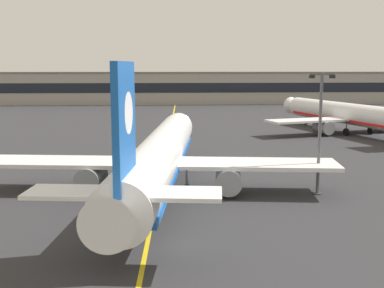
# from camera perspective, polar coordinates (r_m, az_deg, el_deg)

# --- Properties ---
(ground_plane) EXTENTS (400.00, 400.00, 0.00)m
(ground_plane) POSITION_cam_1_polar(r_m,az_deg,el_deg) (31.86, -3.14, -11.81)
(ground_plane) COLOR #2D2D30
(taxiway_centreline) EXTENTS (7.44, 179.87, 0.01)m
(taxiway_centreline) POSITION_cam_1_polar(r_m,az_deg,el_deg) (60.83, -3.25, -1.64)
(taxiway_centreline) COLOR yellow
(taxiway_centreline) RESTS_ON ground
(airliner_foreground) EXTENTS (32.34, 41.50, 11.65)m
(airliner_foreground) POSITION_cam_1_polar(r_m,az_deg,el_deg) (43.47, -3.86, -1.50)
(airliner_foreground) COLOR white
(airliner_foreground) RESTS_ON ground
(airliner_background) EXTENTS (30.42, 38.55, 11.06)m
(airliner_background) POSITION_cam_1_polar(r_m,az_deg,el_deg) (86.40, 18.33, 3.27)
(airliner_background) COLOR white
(airliner_background) RESTS_ON ground
(apron_lamp_post) EXTENTS (2.24, 0.90, 10.83)m
(apron_lamp_post) POSITION_cam_1_polar(r_m,az_deg,el_deg) (44.25, 14.78, 1.47)
(apron_lamp_post) COLOR #515156
(apron_lamp_post) RESTS_ON ground
(terminal_building) EXTENTS (150.57, 12.40, 9.65)m
(terminal_building) POSITION_cam_1_polar(r_m,az_deg,el_deg) (148.71, -0.60, 6.65)
(terminal_building) COLOR #9E998E
(terminal_building) RESTS_ON ground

